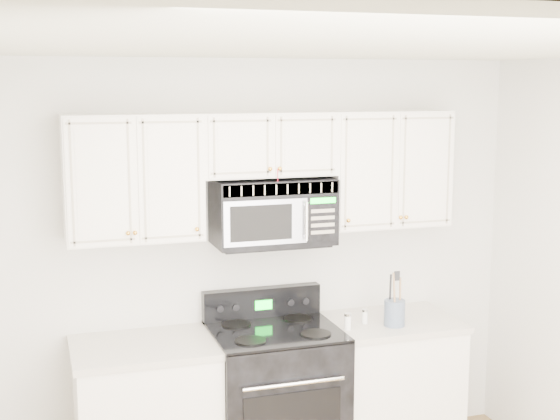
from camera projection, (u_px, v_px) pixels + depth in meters
name	position (u px, v px, depth m)	size (l,w,h in m)	color
room	(370.00, 346.00, 3.44)	(3.51, 3.51, 2.61)	olive
base_cabinet_right	(388.00, 391.00, 5.18)	(0.86, 0.65, 0.92)	white
range	(275.00, 398.00, 4.91)	(0.79, 0.71, 1.13)	black
upper_cabinets	(266.00, 167.00, 4.83)	(2.44, 0.37, 0.75)	white
microwave	(273.00, 211.00, 4.86)	(0.74, 0.42, 0.41)	black
utensil_crock	(395.00, 312.00, 4.95)	(0.13, 0.13, 0.35)	#4B5A74
shaker_salt	(348.00, 321.00, 4.87)	(0.05, 0.05, 0.11)	white
shaker_pepper	(365.00, 316.00, 5.00)	(0.04, 0.04, 0.09)	white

